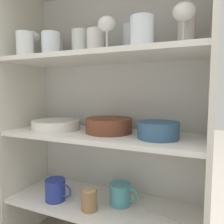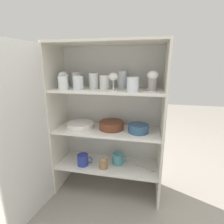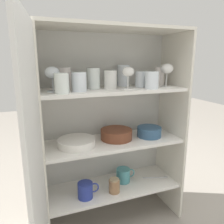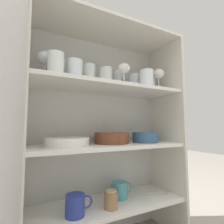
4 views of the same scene
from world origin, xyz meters
TOP-DOWN VIEW (x-y plane):
  - ground_plane at (0.00, 0.00)m, footprint 8.00×8.00m
  - cupboard_back_panel at (0.00, 0.32)m, footprint 0.91×0.02m
  - cupboard_side_left at (-0.45, 0.16)m, footprint 0.02×0.35m
  - cupboard_side_right at (0.45, 0.16)m, footprint 0.02×0.35m
  - cupboard_top_panel at (0.00, 0.16)m, footprint 0.91×0.35m
  - shelf_board_lower at (0.00, 0.16)m, footprint 0.88×0.31m
  - shelf_board_middle at (0.00, 0.16)m, footprint 0.88×0.31m
  - shelf_board_upper at (0.00, 0.16)m, footprint 0.88×0.31m
  - cupboard_door at (-0.48, -0.24)m, footprint 0.07×0.45m
  - tumbler_glass_0 at (0.20, 0.16)m, footprint 0.08×0.08m
  - tumbler_glass_1 at (0.35, 0.19)m, footprint 0.07×0.07m
  - tumbler_glass_2 at (-0.28, 0.21)m, footprint 0.08×0.08m
  - tumbler_glass_3 at (-0.22, 0.11)m, footprint 0.08×0.08m
  - tumbler_glass_4 at (0.11, 0.25)m, footprint 0.08×0.08m
  - tumbler_glass_5 at (-0.12, 0.18)m, footprint 0.08×0.08m
  - tumbler_glass_6 at (-0.02, 0.15)m, footprint 0.08×0.08m
  - tumbler_glass_7 at (0.21, 0.06)m, footprint 0.08×0.08m
  - tumbler_glass_8 at (-0.33, 0.05)m, footprint 0.08×0.08m
  - wine_glass_0 at (0.07, 0.08)m, footprint 0.07×0.07m
  - wine_glass_1 at (0.35, 0.10)m, footprint 0.08×0.08m
  - wine_glass_2 at (-0.36, 0.13)m, footprint 0.08×0.08m
  - plate_stack_white at (-0.24, 0.15)m, footprint 0.23×0.23m
  - mixing_bowl_large at (0.03, 0.18)m, footprint 0.21×0.21m
  - serving_bowl_small at (0.26, 0.14)m, footprint 0.16×0.16m
  - coffee_mug_primary at (-0.21, 0.09)m, footprint 0.14×0.09m
  - coffee_mug_extra_1 at (0.09, 0.18)m, footprint 0.14×0.10m
  - storage_jar at (-0.02, 0.08)m, footprint 0.07×0.07m
  - serving_spoon at (0.34, 0.13)m, footprint 0.18×0.07m

SIDE VIEW (x-z plane):
  - ground_plane at x=0.00m, z-range 0.00..0.00m
  - shelf_board_lower at x=0.00m, z-range 0.23..0.25m
  - serving_spoon at x=0.34m, z-range 0.25..0.26m
  - storage_jar at x=-0.02m, z-range 0.25..0.35m
  - coffee_mug_extra_1 at x=0.09m, z-range 0.25..0.35m
  - coffee_mug_primary at x=-0.21m, z-range 0.25..0.36m
  - shelf_board_middle at x=0.00m, z-range 0.56..0.58m
  - plate_stack_white at x=-0.24m, z-range 0.58..0.63m
  - mixing_bowl_large at x=0.03m, z-range 0.59..0.65m
  - serving_bowl_small at x=0.26m, z-range 0.59..0.65m
  - cupboard_back_panel at x=0.00m, z-range 0.00..1.27m
  - cupboard_side_left at x=-0.45m, z-range 0.00..1.27m
  - cupboard_side_right at x=0.45m, z-range 0.00..1.27m
  - cupboard_door at x=-0.48m, z-range 0.00..1.27m
  - shelf_board_upper at x=0.00m, z-range 0.91..0.93m
  - tumbler_glass_0 at x=0.20m, z-range 0.93..1.03m
  - tumbler_glass_7 at x=0.21m, z-range 0.93..1.03m
  - tumbler_glass_8 at x=-0.33m, z-range 0.93..1.03m
  - tumbler_glass_3 at x=-0.22m, z-range 0.93..1.03m
  - tumbler_glass_6 at x=-0.02m, z-range 0.93..1.04m
  - tumbler_glass_1 at x=0.35m, z-range 0.93..1.05m
  - tumbler_glass_5 at x=-0.12m, z-range 0.93..1.05m
  - tumbler_glass_2 at x=-0.28m, z-range 0.93..1.06m
  - tumbler_glass_4 at x=0.11m, z-range 0.93..1.07m
  - wine_glass_0 at x=0.07m, z-range 0.96..1.09m
  - wine_glass_2 at x=-0.36m, z-range 0.96..1.09m
  - wine_glass_1 at x=0.35m, z-range 0.96..1.11m
  - cupboard_top_panel at x=0.00m, z-range 1.27..1.28m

